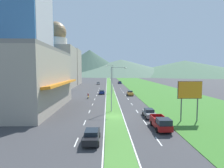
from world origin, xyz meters
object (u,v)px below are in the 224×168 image
street_lamp_near (113,86)px  billboard_roadside (190,92)px  car_6 (130,93)px  car_0 (102,92)px  car_3 (149,113)px  office_tower (17,0)px  car_4 (119,82)px  street_lamp_mid (112,77)px  pickup_truck_0 (161,123)px  car_2 (92,136)px  motorcycle_rider (88,96)px  car_5 (120,82)px  car_1 (98,83)px

street_lamp_near → billboard_roadside: street_lamp_near is taller
car_6 → car_0: bearing=-111.6°
car_3 → office_tower: bearing=-131.7°
car_0 → car_6: bearing=-111.6°
office_tower → car_4: 74.85m
street_lamp_mid → car_6: 9.97m
car_0 → pickup_truck_0: pickup_truck_0 is taller
car_2 → car_0: bearing=0.1°
car_2 → car_4: car_2 is taller
billboard_roadside → pickup_truck_0: 8.49m
street_lamp_mid → motorcycle_rider: street_lamp_mid is taller
street_lamp_mid → car_5: bearing=82.4°
billboard_roadside → car_2: billboard_roadside is taller
car_5 → street_lamp_mid: bearing=-7.6°
billboard_roadside → car_4: billboard_roadside is taller
office_tower → motorcycle_rider: bearing=-27.8°
billboard_roadside → motorcycle_rider: billboard_roadside is taller
car_6 → office_tower: bearing=-100.9°
car_4 → pickup_truck_0: 95.69m
office_tower → car_2: size_ratio=15.09×
street_lamp_mid → car_1: 44.94m
pickup_truck_0 → office_tower: bearing=-136.7°
car_2 → car_6: (9.91, 40.41, 0.02)m
office_tower → pickup_truck_0: size_ratio=12.95×
car_2 → car_5: (10.22, 94.54, 0.02)m
car_5 → car_6: size_ratio=0.90×
car_4 → car_1: bearing=-55.0°
car_5 → billboard_roadside: bearing=3.9°
car_1 → car_2: 90.28m
car_2 → car_5: car_5 is taller
car_2 → pickup_truck_0: bearing=-66.8°
street_lamp_mid → pickup_truck_0: 42.73m
car_3 → pickup_truck_0: bearing=0.8°
street_lamp_near → street_lamp_mid: bearing=88.8°
street_lamp_mid → car_6: street_lamp_mid is taller
office_tower → motorcycle_rider: size_ratio=34.96×
car_0 → car_2: car_2 is taller
car_1 → car_4: bearing=-55.0°
billboard_roadside → car_1: bearing=103.6°
street_lamp_near → car_0: bearing=96.6°
car_0 → car_2: 44.37m
street_lamp_mid → car_4: 54.36m
motorcycle_rider → office_tower: bearing=62.2°
street_lamp_mid → billboard_roadside: 39.77m
pickup_truck_0 → car_2: bearing=-66.8°
motorcycle_rider → billboard_roadside: bearing=-141.7°
car_5 → car_6: bearing=-0.3°
car_4 → car_6: car_6 is taller
street_lamp_mid → car_2: size_ratio=2.34×
car_1 → billboard_roadside: bearing=-166.4°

